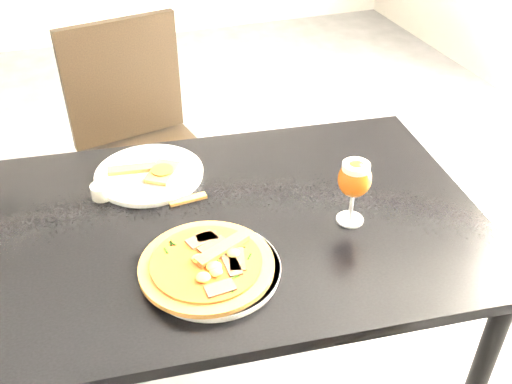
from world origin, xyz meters
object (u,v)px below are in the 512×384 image
object	(u,v)px
chair_far	(143,148)
pizza	(207,264)
beer_glass	(355,179)
dining_table	(235,246)

from	to	relation	value
chair_far	pizza	bearing A→B (deg)	-101.48
chair_far	pizza	distance (m)	0.96
chair_far	beer_glass	world-z (taller)	chair_far
dining_table	beer_glass	bearing A→B (deg)	-14.40
dining_table	beer_glass	size ratio (longest dim) A/B	7.72
pizza	dining_table	bearing A→B (deg)	55.99
chair_far	beer_glass	xyz separation A→B (m)	(0.38, -0.87, 0.34)
pizza	beer_glass	bearing A→B (deg)	10.02
dining_table	beer_glass	distance (m)	0.35
pizza	beer_glass	distance (m)	0.39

